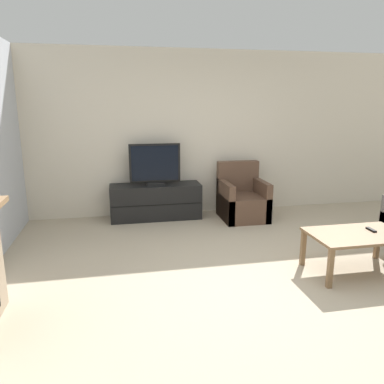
% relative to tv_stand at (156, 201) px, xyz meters
% --- Properties ---
extents(ground_plane, '(24.00, 24.00, 0.00)m').
position_rel_tv_stand_xyz_m(ground_plane, '(0.94, -2.41, -0.28)').
color(ground_plane, tan).
extents(wall_back, '(12.00, 0.06, 2.70)m').
position_rel_tv_stand_xyz_m(wall_back, '(0.94, 0.30, 1.07)').
color(wall_back, beige).
rests_on(wall_back, ground).
extents(tv_stand, '(1.46, 0.47, 0.57)m').
position_rel_tv_stand_xyz_m(tv_stand, '(0.00, 0.00, 0.00)').
color(tv_stand, black).
rests_on(tv_stand, ground).
extents(tv, '(0.81, 0.18, 0.66)m').
position_rel_tv_stand_xyz_m(tv, '(0.00, -0.00, 0.59)').
color(tv, black).
rests_on(tv, tv_stand).
extents(armchair, '(0.70, 0.76, 0.91)m').
position_rel_tv_stand_xyz_m(armchair, '(1.39, -0.26, 0.01)').
color(armchair, brown).
rests_on(armchair, ground).
extents(coffee_table, '(1.06, 0.65, 0.45)m').
position_rel_tv_stand_xyz_m(coffee_table, '(1.98, -2.45, 0.12)').
color(coffee_table, brown).
rests_on(coffee_table, ground).
extents(remote, '(0.05, 0.15, 0.02)m').
position_rel_tv_stand_xyz_m(remote, '(2.18, -2.39, 0.18)').
color(remote, black).
rests_on(remote, coffee_table).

